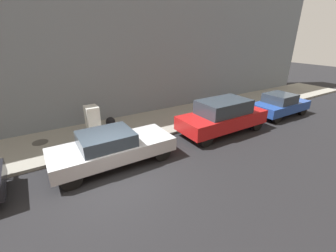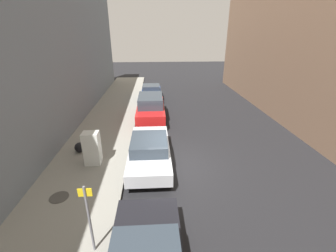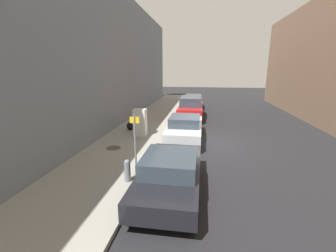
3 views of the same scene
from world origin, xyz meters
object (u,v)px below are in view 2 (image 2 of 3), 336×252
discarded_refrigerator (92,148)px  trash_bag (80,147)px  parked_sedan_silver (150,150)px  parked_hatchback_blue (151,92)px  street_sign_post (89,216)px  parked_suv_red (151,107)px

discarded_refrigerator → trash_bag: discarded_refrigerator is taller
parked_sedan_silver → parked_hatchback_blue: parked_hatchback_blue is taller
street_sign_post → trash_bag: 6.26m
parked_sedan_silver → street_sign_post: bearing=-108.0°
parked_suv_red → parked_hatchback_blue: parked_suv_red is taller
trash_bag → parked_sedan_silver: 3.81m
parked_sedan_silver → discarded_refrigerator: bearing=-179.7°
trash_bag → parked_sedan_silver: size_ratio=0.11×
trash_bag → parked_hatchback_blue: parked_hatchback_blue is taller
discarded_refrigerator → parked_suv_red: 6.56m
street_sign_post → parked_suv_red: bearing=81.9°
discarded_refrigerator → parked_suv_red: size_ratio=0.33×
parked_sedan_silver → parked_hatchback_blue: size_ratio=1.23×
parked_suv_red → parked_sedan_silver: bearing=-90.0°
discarded_refrigerator → parked_suv_red: parked_suv_red is taller
parked_sedan_silver → parked_suv_red: size_ratio=0.99×
parked_suv_red → trash_bag: bearing=-126.7°
discarded_refrigerator → parked_suv_red: bearing=66.2°
trash_bag → discarded_refrigerator: bearing=-49.4°
parked_suv_red → parked_hatchback_blue: size_ratio=1.25×
discarded_refrigerator → street_sign_post: bearing=-76.5°
street_sign_post → parked_sedan_silver: street_sign_post is taller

